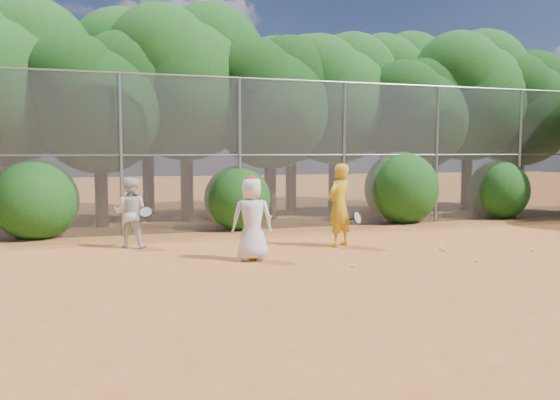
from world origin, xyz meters
name	(u,v)px	position (x,y,z in m)	size (l,w,h in m)	color
ground	(382,276)	(0.00, 0.00, 0.00)	(80.00, 80.00, 0.00)	#AB5C26
fence_back	(272,153)	(-0.12, 6.00, 2.05)	(20.05, 0.09, 4.03)	gray
tree_1	(4,75)	(-6.94, 8.54, 4.16)	(4.64, 4.03, 6.35)	black
tree_2	(101,97)	(-4.45, 7.83, 3.58)	(3.99, 3.47, 5.47)	black
tree_3	(187,75)	(-1.94, 8.84, 4.40)	(4.89, 4.26, 6.70)	black
tree_4	(271,97)	(0.55, 8.24, 3.76)	(4.19, 3.64, 5.73)	black
tree_5	(336,93)	(3.06, 9.04, 4.05)	(4.51, 3.92, 6.17)	black
tree_6	(417,110)	(5.55, 8.03, 3.47)	(3.86, 3.36, 5.29)	black
tree_7	(470,90)	(8.06, 8.64, 4.28)	(4.77, 4.14, 6.53)	black
tree_8	(521,104)	(10.05, 8.34, 3.82)	(4.25, 3.70, 5.82)	black
tree_10	(148,76)	(-2.93, 11.05, 4.63)	(5.15, 4.48, 7.06)	black
tree_11	(292,94)	(2.06, 10.64, 4.16)	(4.64, 4.03, 6.35)	black
tree_12	(396,90)	(6.56, 11.24, 4.51)	(5.02, 4.37, 6.88)	black
bush_0	(36,197)	(-6.00, 6.30, 1.00)	(2.00, 2.00, 2.00)	#124611
bush_1	(237,196)	(-1.00, 6.30, 0.90)	(1.80, 1.80, 1.80)	#124611
bush_2	(401,185)	(4.00, 6.30, 1.10)	(2.20, 2.20, 2.20)	#124611
bush_3	(499,188)	(7.50, 6.30, 0.95)	(1.90, 1.90, 1.90)	#124611
player_yellow	(339,205)	(0.49, 2.89, 0.91)	(0.91, 0.70, 1.83)	gold
player_teen	(252,218)	(-1.73, 1.97, 0.81)	(0.85, 0.63, 1.63)	white
player_white	(131,213)	(-3.88, 4.16, 0.76)	(0.92, 0.84, 1.52)	silver
ball_0	(444,250)	(2.32, 1.64, 0.03)	(0.07, 0.07, 0.07)	yellow
ball_1	(440,249)	(2.35, 1.81, 0.03)	(0.07, 0.07, 0.07)	yellow
ball_2	(477,261)	(2.24, 0.48, 0.03)	(0.07, 0.07, 0.07)	yellow
ball_3	(533,250)	(4.07, 1.04, 0.03)	(0.07, 0.07, 0.07)	yellow
ball_4	(353,266)	(-0.18, 0.76, 0.03)	(0.07, 0.07, 0.07)	yellow
ball_5	(418,228)	(3.63, 4.74, 0.03)	(0.07, 0.07, 0.07)	yellow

